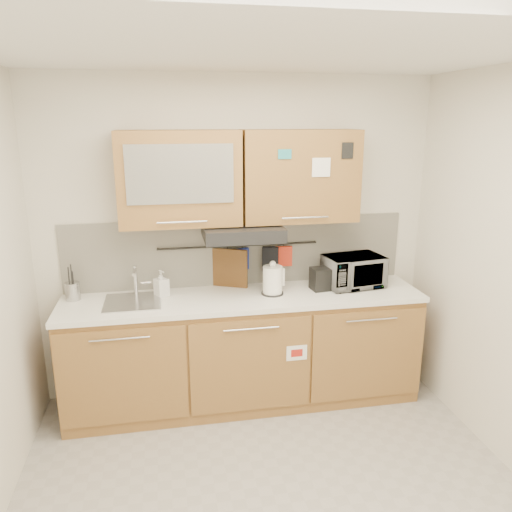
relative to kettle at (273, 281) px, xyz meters
name	(u,v)px	position (x,y,z in m)	size (l,w,h in m)	color
floor	(277,505)	(-0.23, -1.19, -1.03)	(3.20, 3.20, 0.00)	#9E9993
ceiling	(283,43)	(-0.23, -1.19, 1.57)	(3.20, 3.20, 0.00)	white
wall_back	(238,239)	(-0.23, 0.31, 0.27)	(3.20, 3.20, 0.00)	silver
base_cabinet	(244,355)	(-0.23, 0.00, -0.62)	(2.80, 0.64, 0.88)	olive
countertop	(244,298)	(-0.23, 0.00, -0.13)	(2.82, 0.62, 0.04)	white
backsplash	(238,252)	(-0.23, 0.30, 0.17)	(2.80, 0.02, 0.56)	silver
upper_cabinets	(240,177)	(-0.23, 0.13, 0.80)	(1.82, 0.37, 0.70)	olive
range_hood	(242,232)	(-0.23, 0.06, 0.39)	(0.60, 0.46, 0.10)	black
sink	(133,301)	(-1.08, 0.02, -0.10)	(0.42, 0.40, 0.26)	silver
utensil_rail	(239,246)	(-0.23, 0.26, 0.23)	(0.02, 0.02, 1.30)	black
utensil_crock	(73,291)	(-1.53, 0.15, -0.04)	(0.13, 0.13, 0.28)	#A9A9AD
kettle	(273,281)	(0.00, 0.00, 0.00)	(0.21, 0.20, 0.27)	white
toaster	(326,278)	(0.45, 0.04, -0.02)	(0.25, 0.17, 0.18)	black
microwave	(353,271)	(0.69, 0.06, 0.02)	(0.46, 0.31, 0.26)	#999999
soap_bottle	(161,283)	(-0.86, 0.12, 0.00)	(0.09, 0.10, 0.21)	#999999
cutting_board	(228,273)	(-0.32, 0.24, 0.01)	(0.32, 0.02, 0.40)	brown
oven_mitt	(243,259)	(-0.20, 0.24, 0.12)	(0.11, 0.03, 0.18)	navy
dark_pouch	(270,259)	(0.03, 0.24, 0.11)	(0.13, 0.04, 0.21)	black
pot_holder	(284,256)	(0.15, 0.24, 0.13)	(0.14, 0.02, 0.17)	red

